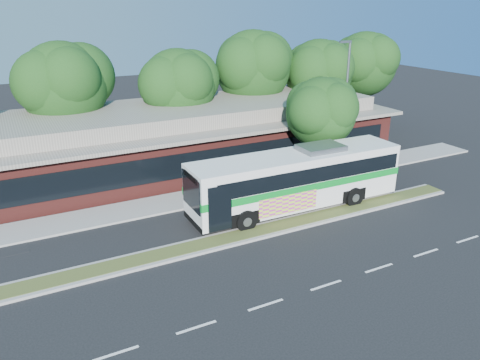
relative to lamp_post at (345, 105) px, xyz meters
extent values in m
plane|color=black|center=(-9.56, -6.00, -4.90)|extent=(120.00, 120.00, 0.00)
cube|color=#424A1F|center=(-9.56, -5.40, -4.83)|extent=(26.00, 1.10, 0.15)
cube|color=gray|center=(-9.56, 0.40, -4.84)|extent=(44.00, 2.60, 0.12)
cube|color=#591F1C|center=(-9.56, 7.00, -3.30)|extent=(32.00, 10.00, 3.20)
cube|color=slate|center=(-9.56, 7.00, -1.58)|extent=(33.20, 11.20, 0.24)
cube|color=slate|center=(-9.56, 7.00, -0.95)|extent=(30.00, 8.00, 1.00)
cube|color=black|center=(-9.56, 1.97, -3.20)|extent=(30.00, 0.06, 1.60)
cylinder|color=slate|center=(0.04, 0.00, -0.40)|extent=(0.16, 0.16, 9.00)
cube|color=slate|center=(-0.36, 0.00, 4.10)|extent=(0.90, 0.18, 0.14)
cylinder|color=black|center=(-16.56, 10.00, -2.80)|extent=(0.44, 0.44, 4.20)
sphere|color=#123812|center=(-16.56, 10.00, 1.10)|extent=(6.00, 6.00, 6.00)
sphere|color=#123812|center=(-15.21, 10.45, 1.58)|extent=(4.68, 4.68, 4.68)
cylinder|color=black|center=(-8.56, 9.00, -3.01)|extent=(0.44, 0.44, 3.78)
sphere|color=#123812|center=(-8.56, 9.00, 0.56)|extent=(5.60, 5.60, 5.60)
sphere|color=#123812|center=(-7.30, 9.42, 1.00)|extent=(4.37, 4.37, 4.37)
cylinder|color=black|center=(-1.56, 10.00, -2.70)|extent=(0.44, 0.44, 4.41)
sphere|color=#123812|center=(-1.56, 10.00, 1.37)|extent=(6.20, 6.20, 6.20)
sphere|color=#123812|center=(-0.17, 10.46, 1.86)|extent=(4.84, 4.84, 4.84)
cylinder|color=black|center=(4.44, 9.00, -2.97)|extent=(0.44, 0.44, 3.86)
sphere|color=#123812|center=(4.44, 9.00, 0.70)|extent=(5.80, 5.80, 5.80)
sphere|color=#123812|center=(5.74, 9.43, 1.16)|extent=(4.52, 4.52, 4.52)
cylinder|color=black|center=(10.44, 10.00, -2.85)|extent=(0.44, 0.44, 4.12)
sphere|color=#123812|center=(10.44, 10.00, 1.01)|extent=(6.00, 6.00, 6.00)
sphere|color=#123812|center=(11.79, 10.45, 1.49)|extent=(4.68, 4.68, 4.68)
cube|color=silver|center=(-6.19, -3.60, -3.06)|extent=(12.92, 2.94, 2.96)
cube|color=black|center=(-5.87, -3.61, -2.46)|extent=(11.89, 2.98, 0.89)
cube|color=silver|center=(-6.19, -3.60, -1.70)|extent=(12.94, 2.96, 0.28)
cube|color=#057D22|center=(-6.19, -3.60, -3.15)|extent=(12.99, 3.00, 0.41)
cube|color=black|center=(-12.65, -3.50, -2.70)|extent=(0.10, 2.41, 1.84)
cube|color=black|center=(0.27, -3.70, -2.36)|extent=(0.10, 2.24, 1.18)
cube|color=#BA3698|center=(-7.61, -4.98, -3.83)|extent=(3.65, 0.11, 1.07)
cube|color=slate|center=(-4.58, -3.63, -1.43)|extent=(2.60, 1.76, 0.32)
cylinder|color=black|center=(-10.19, -4.88, -4.31)|extent=(1.19, 0.40, 1.18)
cylinder|color=black|center=(-10.14, -2.19, -4.31)|extent=(1.19, 0.40, 1.18)
cylinder|color=black|center=(-3.00, -5.00, -4.31)|extent=(1.19, 0.40, 1.18)
cylinder|color=black|center=(-2.95, -2.30, -4.31)|extent=(1.19, 0.40, 1.18)
cylinder|color=black|center=(-1.80, 0.20, -3.36)|extent=(0.44, 0.44, 3.09)
sphere|color=#123812|center=(-1.80, 0.20, -0.41)|extent=(4.68, 4.68, 4.68)
sphere|color=#123812|center=(-0.75, 0.55, -0.03)|extent=(3.65, 3.65, 3.65)
camera|label=1|loc=(-20.76, -24.47, 6.44)|focal=35.00mm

